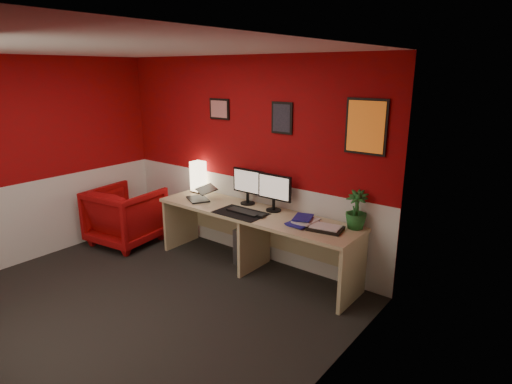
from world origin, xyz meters
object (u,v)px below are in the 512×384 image
object	(u,v)px
potted_plant	(356,210)
armchair	(126,216)
laptop	(198,192)
monitor_right	(274,187)
shoji_lamp	(198,178)
pc_tower	(251,244)
monitor_left	(248,181)
desk	(254,241)
zen_tray	(325,228)

from	to	relation	value
potted_plant	armchair	distance (m)	3.19
laptop	monitor_right	bearing A→B (deg)	42.07
shoji_lamp	laptop	distance (m)	0.38
armchair	pc_tower	bearing A→B (deg)	-168.52
monitor_left	potted_plant	bearing A→B (deg)	1.06
potted_plant	laptop	bearing A→B (deg)	-172.02
laptop	shoji_lamp	bearing A→B (deg)	162.60
potted_plant	shoji_lamp	bearing A→B (deg)	-179.68
monitor_left	monitor_right	world-z (taller)	same
desk	laptop	size ratio (longest dim) A/B	7.88
pc_tower	monitor_right	bearing A→B (deg)	4.07
desk	monitor_right	bearing A→B (deg)	49.79
potted_plant	armchair	xyz separation A→B (m)	(-3.08, -0.65, -0.54)
shoji_lamp	pc_tower	xyz separation A→B (m)	(0.94, -0.04, -0.70)
shoji_lamp	laptop	size ratio (longest dim) A/B	1.21
zen_tray	armchair	size ratio (longest dim) A/B	0.41
shoji_lamp	monitor_left	size ratio (longest dim) A/B	0.69
shoji_lamp	armchair	bearing A→B (deg)	-141.49
monitor_right	pc_tower	size ratio (longest dim) A/B	1.29
monitor_left	armchair	world-z (taller)	monitor_left
monitor_right	potted_plant	size ratio (longest dim) A/B	1.43
desk	potted_plant	size ratio (longest dim) A/B	6.41
laptop	monitor_left	size ratio (longest dim) A/B	0.57
laptop	monitor_left	xyz separation A→B (m)	(0.61, 0.26, 0.18)
pc_tower	monitor_left	bearing A→B (deg)	161.08
desk	pc_tower	world-z (taller)	desk
monitor_right	desk	bearing A→B (deg)	-130.21
shoji_lamp	monitor_left	distance (m)	0.87
laptop	pc_tower	xyz separation A→B (m)	(0.68, 0.23, -0.61)
shoji_lamp	armchair	size ratio (longest dim) A/B	0.46
armchair	zen_tray	bearing A→B (deg)	-179.07
laptop	potted_plant	size ratio (longest dim) A/B	0.81
monitor_left	zen_tray	bearing A→B (deg)	-9.79
potted_plant	pc_tower	distance (m)	1.52
monitor_left	shoji_lamp	bearing A→B (deg)	179.11
monitor_right	armchair	world-z (taller)	monitor_right
zen_tray	armchair	distance (m)	2.91
desk	shoji_lamp	xyz separation A→B (m)	(-1.13, 0.22, 0.56)
laptop	armchair	xyz separation A→B (m)	(-1.05, -0.36, -0.45)
desk	monitor_left	xyz separation A→B (m)	(-0.26, 0.20, 0.66)
potted_plant	zen_tray	bearing A→B (deg)	-133.60
laptop	potted_plant	world-z (taller)	potted_plant
zen_tray	desk	bearing A→B (deg)	179.75
armchair	desk	bearing A→B (deg)	-175.05
laptop	potted_plant	distance (m)	2.05
shoji_lamp	zen_tray	distance (m)	2.08
desk	pc_tower	xyz separation A→B (m)	(-0.19, 0.17, -0.14)
monitor_right	potted_plant	distance (m)	1.02
monitor_left	laptop	bearing A→B (deg)	-156.99
desk	monitor_right	size ratio (longest dim) A/B	4.48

